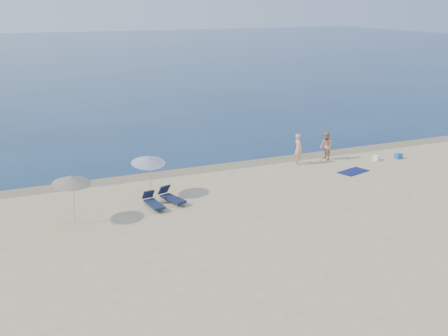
% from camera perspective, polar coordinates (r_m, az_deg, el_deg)
% --- Properties ---
extents(sea, '(240.00, 160.00, 0.01)m').
position_cam_1_polar(sea, '(111.99, -16.15, 11.04)').
color(sea, '#0C284A').
rests_on(sea, ground).
extents(wet_sand_strip, '(240.00, 1.60, 0.00)m').
position_cam_1_polar(wet_sand_strip, '(35.12, 3.69, 0.65)').
color(wet_sand_strip, '#847254').
rests_on(wet_sand_strip, ground).
extents(person_left, '(0.51, 0.73, 1.92)m').
position_cam_1_polar(person_left, '(34.59, 7.55, 1.94)').
color(person_left, tan).
rests_on(person_left, ground).
extents(person_right, '(0.76, 0.94, 1.80)m').
position_cam_1_polar(person_right, '(35.78, 10.33, 2.20)').
color(person_right, tan).
rests_on(person_right, ground).
extents(beach_towel, '(2.05, 1.51, 0.03)m').
position_cam_1_polar(beach_towel, '(33.83, 13.00, -0.36)').
color(beach_towel, '#0F134C').
rests_on(beach_towel, ground).
extents(white_bag, '(0.46, 0.44, 0.32)m').
position_cam_1_polar(white_bag, '(36.57, 15.21, 0.99)').
color(white_bag, white).
rests_on(white_bag, ground).
extents(blue_cooler, '(0.49, 0.38, 0.32)m').
position_cam_1_polar(blue_cooler, '(37.41, 17.30, 1.17)').
color(blue_cooler, '#205FAD').
rests_on(blue_cooler, ground).
extents(umbrella_near, '(1.82, 1.85, 2.28)m').
position_cam_1_polar(umbrella_near, '(28.47, -7.69, 0.79)').
color(umbrella_near, silver).
rests_on(umbrella_near, ground).
extents(umbrella_far, '(2.14, 2.16, 2.31)m').
position_cam_1_polar(umbrella_far, '(25.80, -15.24, -1.20)').
color(umbrella_far, silver).
rests_on(umbrella_far, ground).
extents(lounger_left, '(0.70, 1.73, 0.74)m').
position_cam_1_polar(lounger_left, '(27.44, -7.21, -3.50)').
color(lounger_left, '#16203D').
rests_on(lounger_left, ground).
extents(lounger_right, '(1.02, 1.82, 0.76)m').
position_cam_1_polar(lounger_right, '(28.04, -5.37, -2.97)').
color(lounger_right, '#141E39').
rests_on(lounger_right, ground).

